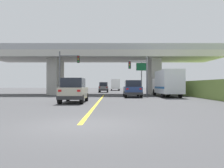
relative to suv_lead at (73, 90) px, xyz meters
The scene contains 11 objects.
ground 17.03m from the suv_lead, 83.31° to the left, with size 160.00×160.00×0.00m, color #424244.
overpass_bridge 17.53m from the suv_lead, 83.31° to the left, with size 35.19×8.46×7.38m.
lane_divider_stripe 2.95m from the suv_lead, 44.39° to the left, with size 0.20×24.45×0.01m, color yellow.
suv_lead is the anchor object (origin of this frame).
suv_crossing 10.05m from the suv_lead, 56.00° to the left, with size 2.07×4.50×2.02m.
box_truck 13.60m from the suv_lead, 42.39° to the left, with size 2.33×7.47×3.24m.
sedan_oncoming 26.19m from the suv_lead, 86.81° to the left, with size 1.87×4.30×2.02m.
traffic_signal_nearside 12.78m from the suv_lead, 56.83° to the left, with size 2.52×0.36×5.12m.
traffic_signal_farside 11.54m from the suv_lead, 105.11° to the left, with size 2.72×0.36×5.92m.
highway_sign 16.46m from the suv_lead, 62.35° to the left, with size 1.62×0.17×4.93m.
semi_truck_distant 41.69m from the suv_lead, 84.42° to the left, with size 2.33×6.99×3.02m.
Camera 1 is at (1.17, -7.95, 1.45)m, focal length 35.29 mm.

